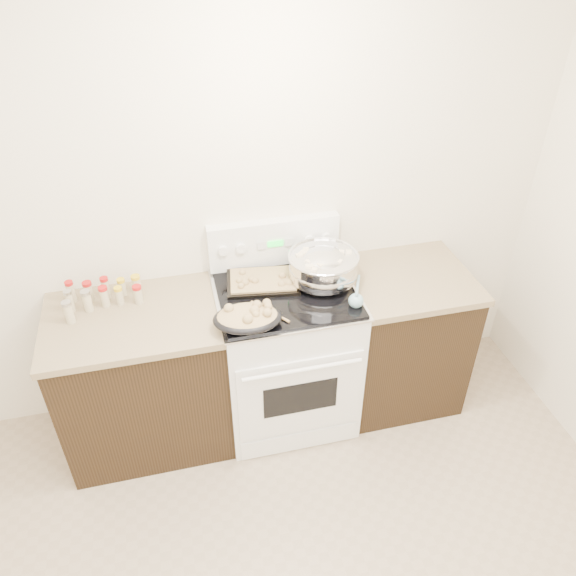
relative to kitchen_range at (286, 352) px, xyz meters
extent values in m
cube|color=white|center=(-0.35, 0.35, 0.86)|extent=(4.00, 0.05, 2.70)
cube|color=black|center=(-0.83, 0.01, -0.05)|extent=(0.90, 0.64, 0.88)
cube|color=brown|center=(-0.83, 0.01, 0.41)|extent=(0.93, 0.67, 0.04)
cube|color=black|center=(0.73, 0.01, -0.05)|extent=(0.70, 0.64, 0.88)
cube|color=brown|center=(0.73, 0.01, 0.41)|extent=(0.73, 0.67, 0.04)
cube|color=white|center=(0.00, 0.00, -0.03)|extent=(0.76, 0.66, 0.92)
cube|color=white|center=(0.00, -0.34, -0.04)|extent=(0.70, 0.01, 0.55)
cube|color=black|center=(0.00, -0.35, -0.04)|extent=(0.42, 0.01, 0.22)
cylinder|color=white|center=(0.00, -0.38, 0.21)|extent=(0.65, 0.02, 0.02)
cube|color=white|center=(0.00, -0.34, -0.41)|extent=(0.70, 0.01, 0.14)
cube|color=silver|center=(0.00, 0.00, 0.44)|extent=(0.78, 0.68, 0.01)
cube|color=black|center=(0.00, 0.00, 0.45)|extent=(0.74, 0.64, 0.01)
cube|color=white|center=(0.00, 0.29, 0.59)|extent=(0.76, 0.07, 0.28)
cylinder|color=white|center=(-0.30, 0.24, 0.61)|extent=(0.06, 0.02, 0.06)
cylinder|color=white|center=(-0.20, 0.24, 0.61)|extent=(0.06, 0.02, 0.06)
cylinder|color=white|center=(0.20, 0.24, 0.61)|extent=(0.06, 0.02, 0.06)
cylinder|color=white|center=(0.30, 0.24, 0.61)|extent=(0.06, 0.02, 0.06)
cube|color=#19E533|center=(0.00, 0.25, 0.61)|extent=(0.09, 0.00, 0.04)
cube|color=silver|center=(-0.08, 0.25, 0.61)|extent=(0.05, 0.00, 0.05)
cube|color=silver|center=(0.08, 0.25, 0.61)|extent=(0.05, 0.00, 0.05)
ellipsoid|color=silver|center=(0.22, 0.04, 0.53)|extent=(0.46, 0.46, 0.23)
cylinder|color=silver|center=(0.22, 0.04, 0.46)|extent=(0.21, 0.21, 0.01)
torus|color=silver|center=(0.22, 0.04, 0.62)|extent=(0.39, 0.39, 0.02)
cylinder|color=silver|center=(0.22, 0.04, 0.56)|extent=(0.37, 0.37, 0.13)
cylinder|color=olive|center=(0.22, 0.04, 0.61)|extent=(0.35, 0.35, 0.00)
cube|color=#F8E4B7|center=(0.13, 0.00, 0.62)|extent=(0.04, 0.04, 0.03)
cube|color=#F8E4B7|center=(0.14, 0.12, 0.62)|extent=(0.04, 0.04, 0.03)
cube|color=#F8E4B7|center=(0.20, -0.03, 0.62)|extent=(0.04, 0.04, 0.03)
cube|color=#F8E4B7|center=(0.11, 0.08, 0.62)|extent=(0.04, 0.04, 0.03)
cube|color=#F8E4B7|center=(0.12, 0.09, 0.62)|extent=(0.05, 0.05, 0.03)
cube|color=#F8E4B7|center=(0.15, 0.09, 0.62)|extent=(0.04, 0.04, 0.03)
cube|color=#F8E4B7|center=(0.11, -0.05, 0.62)|extent=(0.04, 0.04, 0.03)
cube|color=#F8E4B7|center=(0.37, 0.04, 0.62)|extent=(0.03, 0.03, 0.03)
cube|color=#F8E4B7|center=(0.15, 0.08, 0.62)|extent=(0.04, 0.04, 0.03)
cube|color=#F8E4B7|center=(0.18, -0.05, 0.62)|extent=(0.05, 0.05, 0.03)
cube|color=#F8E4B7|center=(0.09, 0.08, 0.62)|extent=(0.03, 0.03, 0.02)
cube|color=#F8E4B7|center=(0.33, 0.05, 0.62)|extent=(0.03, 0.03, 0.02)
cube|color=#F8E4B7|center=(0.13, -0.04, 0.62)|extent=(0.03, 0.03, 0.02)
cube|color=#F8E4B7|center=(0.12, 0.10, 0.62)|extent=(0.03, 0.03, 0.02)
cube|color=#F8E4B7|center=(0.29, -0.04, 0.62)|extent=(0.04, 0.04, 0.03)
cube|color=#F8E4B7|center=(0.14, -0.08, 0.62)|extent=(0.04, 0.04, 0.03)
cube|color=#F8E4B7|center=(0.23, -0.04, 0.62)|extent=(0.03, 0.03, 0.02)
ellipsoid|color=black|center=(-0.25, -0.24, 0.49)|extent=(0.38, 0.28, 0.08)
ellipsoid|color=tan|center=(-0.25, -0.24, 0.51)|extent=(0.34, 0.26, 0.06)
sphere|color=tan|center=(-0.22, -0.24, 0.54)|extent=(0.05, 0.05, 0.05)
sphere|color=tan|center=(-0.22, -0.27, 0.54)|extent=(0.04, 0.04, 0.04)
sphere|color=tan|center=(-0.26, -0.30, 0.54)|extent=(0.05, 0.05, 0.05)
sphere|color=tan|center=(-0.14, -0.22, 0.54)|extent=(0.04, 0.04, 0.04)
sphere|color=tan|center=(-0.16, -0.27, 0.54)|extent=(0.05, 0.05, 0.05)
sphere|color=tan|center=(-0.15, -0.20, 0.54)|extent=(0.04, 0.04, 0.04)
sphere|color=tan|center=(-0.20, -0.20, 0.54)|extent=(0.05, 0.05, 0.05)
sphere|color=tan|center=(-0.34, -0.19, 0.54)|extent=(0.05, 0.05, 0.05)
cube|color=black|center=(-0.11, 0.10, 0.46)|extent=(0.43, 0.33, 0.02)
cube|color=tan|center=(-0.11, 0.10, 0.48)|extent=(0.39, 0.29, 0.02)
sphere|color=tan|center=(-0.17, 0.10, 0.49)|extent=(0.04, 0.04, 0.04)
sphere|color=tan|center=(-0.02, 0.02, 0.49)|extent=(0.04, 0.04, 0.04)
sphere|color=tan|center=(-0.24, 0.05, 0.49)|extent=(0.04, 0.04, 0.04)
sphere|color=tan|center=(0.02, 0.02, 0.49)|extent=(0.04, 0.04, 0.04)
sphere|color=tan|center=(0.00, 0.03, 0.49)|extent=(0.03, 0.03, 0.03)
sphere|color=tan|center=(-0.21, 0.08, 0.49)|extent=(0.04, 0.04, 0.04)
sphere|color=tan|center=(-0.21, 0.18, 0.49)|extent=(0.04, 0.04, 0.04)
sphere|color=tan|center=(0.00, 0.09, 0.49)|extent=(0.04, 0.04, 0.04)
sphere|color=tan|center=(-0.16, 0.08, 0.49)|extent=(0.04, 0.04, 0.04)
sphere|color=tan|center=(-0.24, 0.10, 0.49)|extent=(0.04, 0.04, 0.04)
cylinder|color=tan|center=(-0.13, -0.17, 0.46)|extent=(0.17, 0.22, 0.01)
sphere|color=tan|center=(-0.19, -0.26, 0.47)|extent=(0.04, 0.04, 0.04)
sphere|color=#78A5B4|center=(0.33, -0.22, 0.48)|extent=(0.08, 0.08, 0.08)
cylinder|color=#78A5B4|center=(0.37, -0.12, 0.51)|extent=(0.12, 0.24, 0.07)
cylinder|color=#BFB28C|center=(-1.13, 0.21, 0.49)|extent=(0.04, 0.04, 0.11)
cylinder|color=#B21414|center=(-1.13, 0.21, 0.55)|extent=(0.04, 0.04, 0.02)
cylinder|color=#BFB28C|center=(-1.04, 0.20, 0.48)|extent=(0.05, 0.05, 0.10)
cylinder|color=#B21414|center=(-1.04, 0.20, 0.54)|extent=(0.05, 0.05, 0.02)
cylinder|color=#BFB28C|center=(-0.95, 0.20, 0.49)|extent=(0.04, 0.04, 0.11)
cylinder|color=#B21414|center=(-0.95, 0.20, 0.55)|extent=(0.04, 0.04, 0.02)
cylinder|color=#BFB28C|center=(-0.87, 0.20, 0.47)|extent=(0.04, 0.04, 0.09)
cylinder|color=gold|center=(-0.87, 0.20, 0.53)|extent=(0.04, 0.04, 0.02)
cylinder|color=#BFB28C|center=(-0.79, 0.21, 0.47)|extent=(0.05, 0.05, 0.09)
cylinder|color=gold|center=(-0.79, 0.21, 0.53)|extent=(0.05, 0.05, 0.02)
cylinder|color=#BFB28C|center=(-1.13, 0.12, 0.49)|extent=(0.04, 0.04, 0.11)
cylinder|color=#B2B2B7|center=(-1.13, 0.12, 0.55)|extent=(0.04, 0.04, 0.02)
cylinder|color=#BFB28C|center=(-1.05, 0.11, 0.48)|extent=(0.05, 0.05, 0.11)
cylinder|color=#B2B2B7|center=(-1.05, 0.11, 0.55)|extent=(0.05, 0.05, 0.02)
cylinder|color=#BFB28C|center=(-0.96, 0.13, 0.48)|extent=(0.05, 0.05, 0.11)
cylinder|color=#B21414|center=(-0.96, 0.13, 0.54)|extent=(0.05, 0.05, 0.02)
cylinder|color=#BFB28C|center=(-0.88, 0.12, 0.48)|extent=(0.04, 0.04, 0.09)
cylinder|color=gold|center=(-0.88, 0.12, 0.53)|extent=(0.04, 0.04, 0.02)
cylinder|color=#BFB28C|center=(-0.79, 0.11, 0.48)|extent=(0.05, 0.05, 0.09)
cylinder|color=#B21414|center=(-0.79, 0.11, 0.53)|extent=(0.05, 0.05, 0.02)
cylinder|color=#BFB28C|center=(-1.13, 0.03, 0.49)|extent=(0.05, 0.05, 0.11)
cylinder|color=#B2B2B7|center=(-1.13, 0.03, 0.55)|extent=(0.05, 0.05, 0.02)
camera|label=1|loc=(-0.57, -2.42, 2.27)|focal=35.00mm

